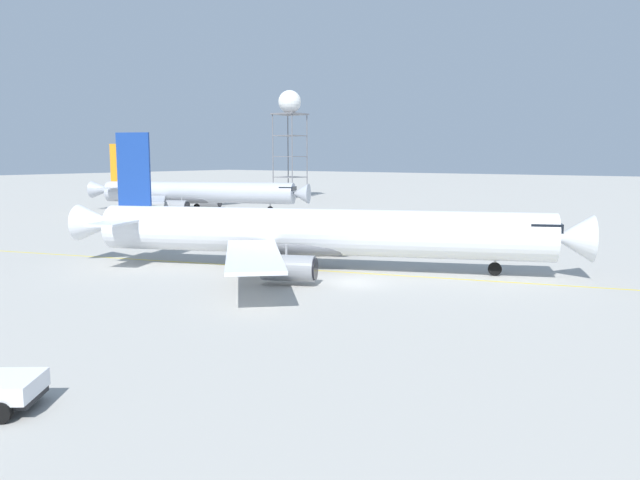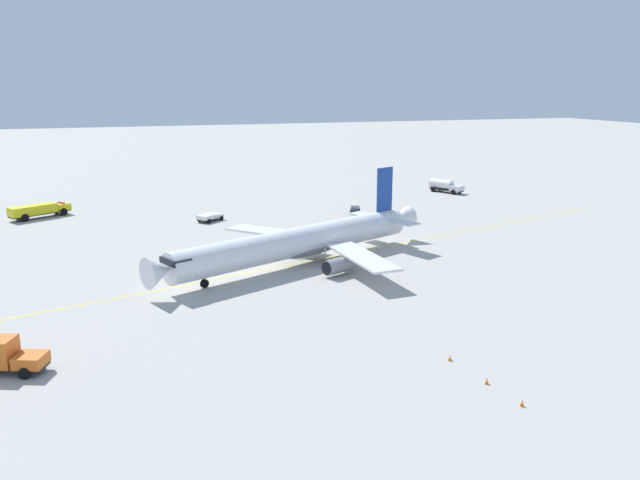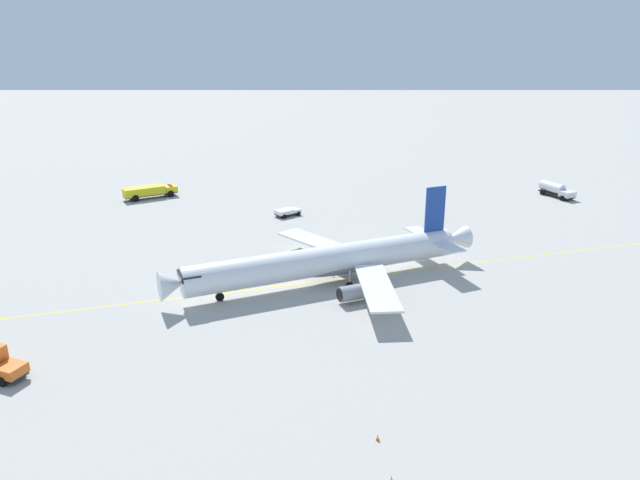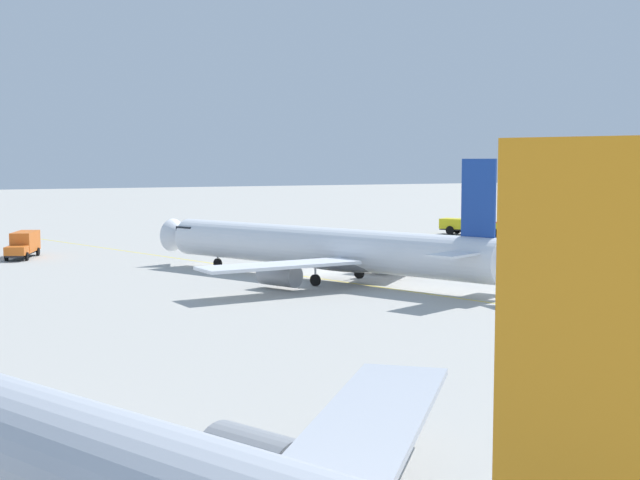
% 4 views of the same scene
% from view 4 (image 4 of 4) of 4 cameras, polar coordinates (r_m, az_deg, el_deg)
% --- Properties ---
extents(ground_plane, '(600.00, 600.00, 0.00)m').
position_cam_4_polar(ground_plane, '(91.59, 0.42, -2.10)').
color(ground_plane, '#ADAAA3').
extents(airliner_main, '(42.86, 31.08, 11.84)m').
position_cam_4_polar(airliner_main, '(84.24, 0.44, -0.63)').
color(airliner_main, white).
rests_on(airliner_main, ground_plane).
extents(airliner_secondary, '(39.05, 32.91, 12.06)m').
position_cam_4_polar(airliner_secondary, '(25.58, -16.65, -14.33)').
color(airliner_secondary, '#B2B7C1').
rests_on(airliner_secondary, ground_plane).
extents(pushback_tug_truck, '(5.21, 4.74, 1.30)m').
position_cam_4_polar(pushback_tug_truck, '(108.42, 13.77, -0.68)').
color(pushback_tug_truck, '#232326').
rests_on(pushback_tug_truck, ground_plane).
extents(catering_truck_truck, '(8.54, 5.22, 3.10)m').
position_cam_4_polar(catering_truck_truck, '(110.84, -18.89, -0.24)').
color(catering_truck_truck, '#232326').
rests_on(catering_truck_truck, ground_plane).
extents(fire_tender_truck, '(10.75, 7.92, 2.50)m').
position_cam_4_polar(fire_tender_truck, '(139.20, 10.00, 0.96)').
color(fire_tender_truck, '#232326').
rests_on(fire_tender_truck, ground_plane).
extents(taxiway_centreline, '(129.51, 39.29, 0.01)m').
position_cam_4_polar(taxiway_centreline, '(84.24, 1.30, -2.73)').
color(taxiway_centreline, yellow).
rests_on(taxiway_centreline, ground_plane).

